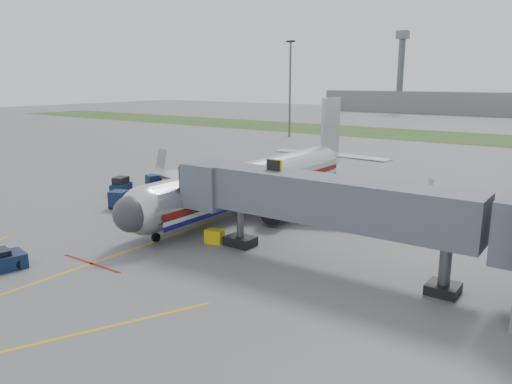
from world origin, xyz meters
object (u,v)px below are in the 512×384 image
Objects in this scene: belt_loader at (195,191)px; ramp_worker at (161,212)px; baggage_tug at (121,186)px; airliner at (255,181)px.

ramp_worker is (4.29, -9.13, 0.38)m from belt_loader.
baggage_tug is 1.67× the size of ramp_worker.
airliner is 8.82× the size of belt_loader.
ramp_worker is at bearing -112.92° from airliner.
ramp_worker is at bearing -24.14° from baggage_tug.
baggage_tug is 8.42m from belt_loader.
belt_loader reaches higher than baggage_tug.
belt_loader is (-8.10, 0.12, -2.16)m from airliner.
baggage_tug is at bearing -152.72° from belt_loader.
belt_loader is (7.48, 3.86, -0.32)m from baggage_tug.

